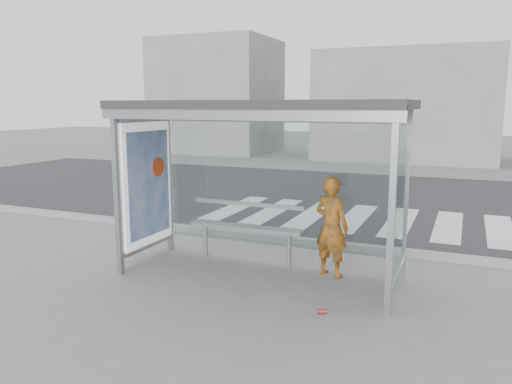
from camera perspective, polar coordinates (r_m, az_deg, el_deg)
ground at (r=7.62m, az=0.31°, el=-9.66°), size 80.00×80.00×0.00m
road at (r=14.14m, az=11.35°, el=-0.66°), size 30.00×10.00×0.01m
curb at (r=9.35m, az=4.96°, el=-5.59°), size 30.00×0.18×0.12m
crosswalk at (r=11.55m, az=13.66°, el=-3.12°), size 7.55×3.00×0.00m
bus_shelter at (r=7.41m, az=-2.16°, el=5.49°), size 4.25×1.65×2.62m
building_left at (r=27.74m, az=-4.44°, el=10.84°), size 6.00×5.00×6.00m
building_center at (r=24.78m, az=16.87°, el=9.40°), size 8.00×5.00×5.00m
person at (r=7.54m, az=8.61°, el=-3.94°), size 0.65×0.53×1.53m
bench at (r=8.14m, az=-1.14°, el=-4.08°), size 1.92×0.23×0.99m
soda_can at (r=6.40m, az=7.55°, el=-13.39°), size 0.13×0.11×0.06m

